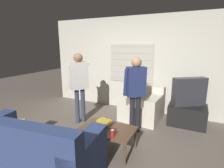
# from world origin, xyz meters

# --- Properties ---
(ground_plane) EXTENTS (16.00, 16.00, 0.00)m
(ground_plane) POSITION_xyz_m (0.00, 0.00, 0.00)
(ground_plane) COLOR #665B51
(wall_back) EXTENTS (5.20, 0.08, 2.55)m
(wall_back) POSITION_xyz_m (-0.00, 2.03, 1.28)
(wall_back) COLOR #BCB7A8
(wall_back) RESTS_ON ground_plane
(couch_blue) EXTENTS (2.02, 1.10, 0.93)m
(couch_blue) POSITION_xyz_m (-0.43, -1.12, 0.35)
(couch_blue) COLOR navy
(couch_blue) RESTS_ON ground_plane
(armchair_beige) EXTENTS (0.97, 0.96, 0.79)m
(armchair_beige) POSITION_xyz_m (0.43, 1.47, 0.32)
(armchair_beige) COLOR beige
(armchair_beige) RESTS_ON ground_plane
(coffee_table) EXTENTS (0.93, 0.59, 0.41)m
(coffee_table) POSITION_xyz_m (0.27, -0.11, 0.37)
(coffee_table) COLOR brown
(coffee_table) RESTS_ON ground_plane
(tv_stand) EXTENTS (0.81, 0.60, 0.47)m
(tv_stand) POSITION_xyz_m (1.46, 1.57, 0.23)
(tv_stand) COLOR black
(tv_stand) RESTS_ON ground_plane
(tv) EXTENTS (0.72, 0.60, 0.63)m
(tv) POSITION_xyz_m (1.45, 1.58, 0.78)
(tv) COLOR #2D2D33
(tv) RESTS_ON tv_stand
(person_left_standing) EXTENTS (0.49, 0.72, 1.63)m
(person_left_standing) POSITION_xyz_m (-0.83, 0.61, 1.02)
(person_left_standing) COLOR #33384C
(person_left_standing) RESTS_ON ground_plane
(person_right_standing) EXTENTS (0.46, 0.72, 1.57)m
(person_right_standing) POSITION_xyz_m (0.48, 0.72, 0.98)
(person_right_standing) COLOR black
(person_right_standing) RESTS_ON ground_plane
(book_stack) EXTENTS (0.26, 0.20, 0.11)m
(book_stack) POSITION_xyz_m (0.18, -0.06, 0.46)
(book_stack) COLOR #33754C
(book_stack) RESTS_ON coffee_table
(soda_can) EXTENTS (0.07, 0.07, 0.13)m
(soda_can) POSITION_xyz_m (0.48, -0.35, 0.47)
(soda_can) COLOR red
(soda_can) RESTS_ON coffee_table
(spare_remote) EXTENTS (0.07, 0.14, 0.02)m
(spare_remote) POSITION_xyz_m (0.05, 0.01, 0.42)
(spare_remote) COLOR white
(spare_remote) RESTS_ON coffee_table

